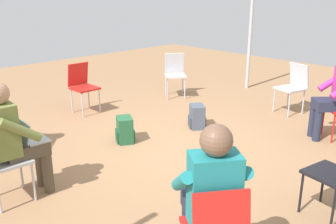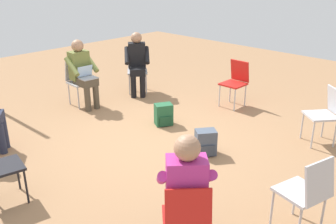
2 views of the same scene
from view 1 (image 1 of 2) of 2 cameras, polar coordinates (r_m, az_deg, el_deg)
name	(u,v)px [view 1 (image 1 of 2)]	position (r m, az deg, el deg)	size (l,w,h in m)	color
ground_plane	(173,148)	(5.11, 0.71, -5.45)	(14.00, 14.00, 0.00)	#99704C
chair_north	(82,84)	(6.59, -12.94, 4.16)	(0.40, 0.44, 0.85)	red
chair_east	(293,85)	(6.74, 18.55, 3.97)	(0.52, 0.49, 0.85)	#B7B7BC
chair_northeast	(175,72)	(7.41, 1.05, 6.16)	(0.58, 0.58, 0.85)	#B7B7BC
person_with_laptop	(14,135)	(3.99, -22.43, -3.20)	(0.54, 0.51, 1.24)	#4C4233
person_in_teal	(210,193)	(2.71, 6.42, -12.10)	(0.63, 0.63, 1.24)	#23283D
backpack_near_laptop_user	(125,131)	(5.28, -6.58, -2.92)	(0.31, 0.34, 0.36)	#235B38
backpack_by_empty_chair	(197,118)	(5.79, 4.45, -0.89)	(0.33, 0.34, 0.36)	#475160
tent_pole_far	(250,32)	(8.12, 12.44, 11.86)	(0.07, 0.07, 2.40)	#B2B2B7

